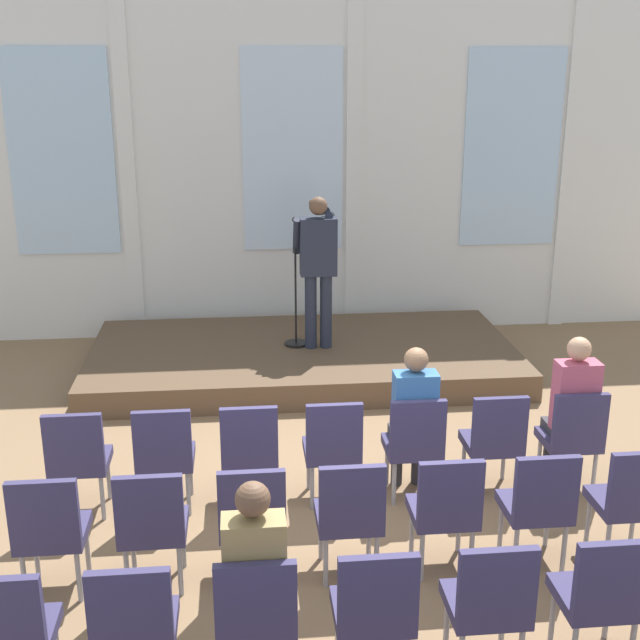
{
  "coord_description": "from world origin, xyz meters",
  "views": [
    {
      "loc": [
        -0.71,
        -5.42,
        3.54
      ],
      "look_at": [
        0.05,
        2.29,
        1.11
      ],
      "focal_mm": 46.04,
      "sensor_mm": 36.0,
      "label": 1
    }
  ],
  "objects_px": {
    "chair_r1_c2": "(252,516)",
    "chair_r1_c4": "(446,506)",
    "chair_r2_c0": "(9,629)",
    "chair_r2_c5": "(602,592)",
    "mic_stand": "(296,318)",
    "chair_r1_c0": "(50,527)",
    "chair_r1_c3": "(350,511)",
    "chair_r2_c1": "(134,622)",
    "chair_r1_c1": "(152,521)",
    "chair_r0_c1": "(165,452)",
    "chair_r1_c5": "(539,501)",
    "chair_r0_c2": "(249,448)",
    "audience_r0_c4": "(413,414)",
    "chair_r2_c2": "(256,614)",
    "chair_r0_c0": "(78,456)",
    "chair_r2_c3": "(374,606)",
    "audience_r2_c2": "(255,574)",
    "chair_r0_c3": "(333,444)",
    "audience_r0_c6": "(572,405)",
    "speaker": "(318,261)",
    "chair_r0_c5": "(495,437)",
    "chair_r2_c4": "(490,599)",
    "chair_r0_c6": "(573,434)",
    "chair_r0_c4": "(414,441)",
    "chair_r1_c6": "(631,496)"
  },
  "relations": [
    {
      "from": "audience_r0_c4",
      "to": "chair_r0_c6",
      "type": "distance_m",
      "value": 1.39
    },
    {
      "from": "chair_r2_c2",
      "to": "audience_r2_c2",
      "type": "bearing_deg",
      "value": 90.0
    },
    {
      "from": "chair_r1_c3",
      "to": "chair_r2_c1",
      "type": "bearing_deg",
      "value": -142.25
    },
    {
      "from": "mic_stand",
      "to": "audience_r0_c6",
      "type": "relative_size",
      "value": 1.13
    },
    {
      "from": "audience_r0_c6",
      "to": "chair_r2_c5",
      "type": "bearing_deg",
      "value": -107.3
    },
    {
      "from": "audience_r0_c4",
      "to": "chair_r2_c0",
      "type": "xyz_separation_m",
      "value": [
        -2.74,
        -2.2,
        -0.21
      ]
    },
    {
      "from": "audience_r0_c6",
      "to": "audience_r0_c4",
      "type": "bearing_deg",
      "value": 179.91
    },
    {
      "from": "chair_r1_c2",
      "to": "chair_r2_c5",
      "type": "distance_m",
      "value": 2.31
    },
    {
      "from": "chair_r1_c0",
      "to": "chair_r2_c0",
      "type": "distance_m",
      "value": 1.06
    },
    {
      "from": "chair_r2_c5",
      "to": "chair_r1_c0",
      "type": "bearing_deg",
      "value": 162.79
    },
    {
      "from": "chair_r2_c0",
      "to": "chair_r2_c5",
      "type": "xyz_separation_m",
      "value": [
        3.43,
        0.0,
        0.0
      ]
    },
    {
      "from": "chair_r1_c0",
      "to": "chair_r2_c1",
      "type": "bearing_deg",
      "value": -57.15
    },
    {
      "from": "chair_r0_c6",
      "to": "chair_r2_c1",
      "type": "xyz_separation_m",
      "value": [
        -3.43,
        -2.12,
        0.0
      ]
    },
    {
      "from": "chair_r0_c1",
      "to": "chair_r1_c4",
      "type": "xyz_separation_m",
      "value": [
        2.06,
        -1.06,
        0.0
      ]
    },
    {
      "from": "chair_r0_c1",
      "to": "chair_r2_c3",
      "type": "xyz_separation_m",
      "value": [
        1.37,
        -2.12,
        0.0
      ]
    },
    {
      "from": "chair_r1_c3",
      "to": "chair_r0_c2",
      "type": "bearing_deg",
      "value": 122.85
    },
    {
      "from": "chair_r2_c0",
      "to": "chair_r2_c2",
      "type": "xyz_separation_m",
      "value": [
        1.37,
        0.0,
        0.0
      ]
    },
    {
      "from": "chair_r0_c0",
      "to": "chair_r0_c4",
      "type": "distance_m",
      "value": 2.74
    },
    {
      "from": "chair_r2_c1",
      "to": "chair_r0_c5",
      "type": "bearing_deg",
      "value": 37.75
    },
    {
      "from": "chair_r1_c3",
      "to": "chair_r2_c3",
      "type": "relative_size",
      "value": 1.0
    },
    {
      "from": "speaker",
      "to": "mic_stand",
      "type": "relative_size",
      "value": 1.15
    },
    {
      "from": "chair_r1_c2",
      "to": "chair_r1_c4",
      "type": "xyz_separation_m",
      "value": [
        1.37,
        0.0,
        0.0
      ]
    },
    {
      "from": "audience_r0_c4",
      "to": "chair_r1_c1",
      "type": "distance_m",
      "value": 2.36
    },
    {
      "from": "chair_r2_c3",
      "to": "chair_r0_c0",
      "type": "bearing_deg",
      "value": 134.09
    },
    {
      "from": "chair_r0_c0",
      "to": "chair_r2_c4",
      "type": "height_order",
      "value": "same"
    },
    {
      "from": "chair_r0_c1",
      "to": "chair_r2_c0",
      "type": "xyz_separation_m",
      "value": [
        -0.69,
        -2.12,
        0.0
      ]
    },
    {
      "from": "chair_r0_c4",
      "to": "chair_r1_c4",
      "type": "xyz_separation_m",
      "value": [
        0.0,
        -1.06,
        0.0
      ]
    },
    {
      "from": "chair_r0_c0",
      "to": "chair_r0_c5",
      "type": "height_order",
      "value": "same"
    },
    {
      "from": "chair_r0_c4",
      "to": "mic_stand",
      "type": "bearing_deg",
      "value": 103.47
    },
    {
      "from": "chair_r0_c3",
      "to": "chair_r2_c3",
      "type": "distance_m",
      "value": 2.12
    },
    {
      "from": "speaker",
      "to": "chair_r1_c5",
      "type": "xyz_separation_m",
      "value": [
        1.19,
        -4.15,
        -0.82
      ]
    },
    {
      "from": "audience_r2_c2",
      "to": "chair_r1_c6",
      "type": "bearing_deg",
      "value": 19.69
    },
    {
      "from": "chair_r0_c3",
      "to": "chair_r2_c5",
      "type": "relative_size",
      "value": 1.0
    },
    {
      "from": "chair_r2_c1",
      "to": "chair_r2_c5",
      "type": "bearing_deg",
      "value": 0.0
    },
    {
      "from": "mic_stand",
      "to": "chair_r0_c0",
      "type": "xyz_separation_m",
      "value": [
        -1.98,
        -3.18,
        -0.11
      ]
    },
    {
      "from": "mic_stand",
      "to": "chair_r1_c0",
      "type": "height_order",
      "value": "mic_stand"
    },
    {
      "from": "chair_r2_c2",
      "to": "chair_r0_c5",
      "type": "bearing_deg",
      "value": 45.91
    },
    {
      "from": "chair_r2_c5",
      "to": "chair_r1_c6",
      "type": "bearing_deg",
      "value": 57.15
    },
    {
      "from": "mic_stand",
      "to": "chair_r1_c5",
      "type": "height_order",
      "value": "mic_stand"
    },
    {
      "from": "mic_stand",
      "to": "chair_r1_c2",
      "type": "bearing_deg",
      "value": -98.17
    },
    {
      "from": "chair_r0_c4",
      "to": "chair_r1_c1",
      "type": "xyz_separation_m",
      "value": [
        -2.06,
        -1.06,
        0.0
      ]
    },
    {
      "from": "mic_stand",
      "to": "chair_r0_c5",
      "type": "height_order",
      "value": "mic_stand"
    },
    {
      "from": "audience_r0_c6",
      "to": "chair_r2_c0",
      "type": "relative_size",
      "value": 1.47
    },
    {
      "from": "chair_r1_c1",
      "to": "chair_r1_c3",
      "type": "bearing_deg",
      "value": 0.0
    },
    {
      "from": "chair_r0_c0",
      "to": "chair_r2_c5",
      "type": "bearing_deg",
      "value": -31.77
    },
    {
      "from": "chair_r1_c3",
      "to": "chair_r2_c0",
      "type": "xyz_separation_m",
      "value": [
        -2.06,
        -1.06,
        0.0
      ]
    },
    {
      "from": "chair_r0_c1",
      "to": "chair_r2_c4",
      "type": "xyz_separation_m",
      "value": [
        2.06,
        -2.12,
        0.0
      ]
    },
    {
      "from": "chair_r0_c0",
      "to": "chair_r2_c3",
      "type": "xyz_separation_m",
      "value": [
        2.06,
        -2.12,
        0.0
      ]
    },
    {
      "from": "chair_r0_c3",
      "to": "chair_r2_c3",
      "type": "bearing_deg",
      "value": -90.0
    },
    {
      "from": "chair_r0_c0",
      "to": "chair_r0_c1",
      "type": "distance_m",
      "value": 0.69
    }
  ]
}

